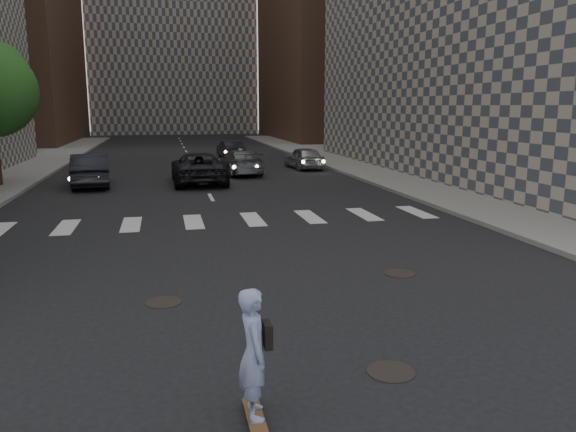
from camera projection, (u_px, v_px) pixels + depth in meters
name	position (u px, v px, depth m)	size (l,w,h in m)	color
ground	(276.00, 317.00, 10.25)	(160.00, 160.00, 0.00)	black
sidewalk_right	(454.00, 171.00, 32.48)	(13.00, 80.00, 0.15)	gray
manhole_a	(391.00, 372.00, 8.11)	(0.70, 0.70, 0.02)	black
manhole_b	(164.00, 302.00, 10.97)	(0.70, 0.70, 0.02)	black
manhole_c	(400.00, 273.00, 12.87)	(0.70, 0.70, 0.02)	black
skateboarder	(254.00, 353.00, 6.68)	(0.42, 0.86, 1.70)	brown
traffic_car_a	(91.00, 170.00, 26.75)	(1.66, 4.75, 1.56)	black
traffic_car_b	(240.00, 162.00, 31.52)	(1.94, 4.78, 1.39)	slate
traffic_car_c	(199.00, 168.00, 27.82)	(2.54, 5.51, 1.53)	black
traffic_car_d	(304.00, 158.00, 34.25)	(1.60, 3.97, 1.35)	#A7ABAF
traffic_car_e	(230.00, 149.00, 41.38)	(1.38, 3.97, 1.31)	black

